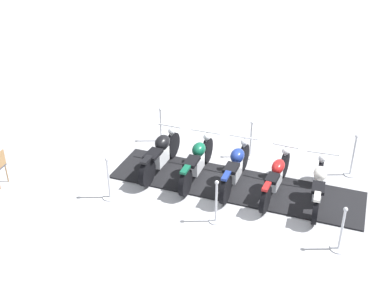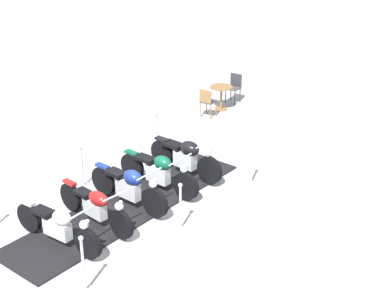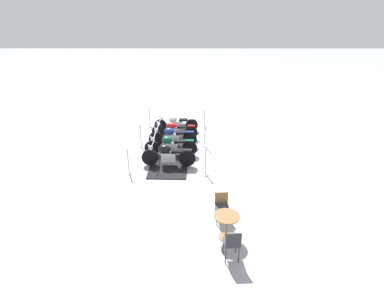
% 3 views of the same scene
% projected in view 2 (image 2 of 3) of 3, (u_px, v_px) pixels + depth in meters
% --- Properties ---
extents(ground_plane, '(80.00, 80.00, 0.00)m').
position_uv_depth(ground_plane, '(129.00, 206.00, 13.00)').
color(ground_plane, '#B2B2B7').
extents(display_platform, '(1.70, 6.16, 0.04)m').
position_uv_depth(display_platform, '(129.00, 205.00, 12.99)').
color(display_platform, black).
rests_on(display_platform, ground_plane).
extents(motorcycle_cream, '(2.28, 0.74, 0.92)m').
position_uv_depth(motorcycle_cream, '(58.00, 226.00, 11.40)').
color(motorcycle_cream, black).
rests_on(motorcycle_cream, display_platform).
extents(motorcycle_maroon, '(2.28, 0.63, 0.93)m').
position_uv_depth(motorcycle_maroon, '(96.00, 206.00, 12.08)').
color(motorcycle_maroon, black).
rests_on(motorcycle_maroon, display_platform).
extents(motorcycle_navy, '(2.25, 0.74, 0.99)m').
position_uv_depth(motorcycle_navy, '(129.00, 186.00, 12.77)').
color(motorcycle_navy, black).
rests_on(motorcycle_navy, display_platform).
extents(motorcycle_forest, '(2.30, 0.77, 0.96)m').
position_uv_depth(motorcycle_forest, '(159.00, 171.00, 13.48)').
color(motorcycle_forest, black).
rests_on(motorcycle_forest, display_platform).
extents(motorcycle_black, '(2.19, 0.63, 0.99)m').
position_uv_depth(motorcycle_black, '(186.00, 156.00, 14.17)').
color(motorcycle_black, black).
rests_on(motorcycle_black, display_platform).
extents(stanchion_left_rear, '(0.35, 0.35, 1.08)m').
position_uv_depth(stanchion_left_rear, '(157.00, 139.00, 15.57)').
color(stanchion_left_rear, silver).
rests_on(stanchion_left_rear, ground_plane).
extents(stanchion_left_mid, '(0.29, 0.29, 1.06)m').
position_uv_depth(stanchion_left_mid, '(82.00, 172.00, 13.71)').
color(stanchion_left_mid, silver).
rests_on(stanchion_left_mid, ground_plane).
extents(stanchion_right_rear, '(0.34, 0.34, 1.03)m').
position_uv_depth(stanchion_right_rear, '(251.00, 172.00, 13.86)').
color(stanchion_right_rear, silver).
rests_on(stanchion_right_rear, ground_plane).
extents(stanchion_right_mid, '(0.32, 0.32, 1.07)m').
position_uv_depth(stanchion_right_mid, '(181.00, 214.00, 12.00)').
color(stanchion_right_mid, silver).
rests_on(stanchion_right_mid, ground_plane).
extents(stanchion_right_front, '(0.31, 0.31, 1.14)m').
position_uv_depth(stanchion_right_front, '(84.00, 273.00, 10.13)').
color(stanchion_right_front, silver).
rests_on(stanchion_right_front, ground_plane).
extents(cafe_table, '(0.71, 0.71, 0.75)m').
position_uv_depth(cafe_table, '(221.00, 92.00, 18.34)').
color(cafe_table, olive).
rests_on(cafe_table, ground_plane).
extents(cafe_chair_near_table, '(0.43, 0.43, 0.93)m').
position_uv_depth(cafe_chair_near_table, '(234.00, 86.00, 18.98)').
color(cafe_chair_near_table, '#2D2D33').
rests_on(cafe_chair_near_table, ground_plane).
extents(cafe_chair_across_table, '(0.43, 0.43, 0.90)m').
position_uv_depth(cafe_chair_across_table, '(207.00, 101.00, 17.73)').
color(cafe_chair_across_table, olive).
rests_on(cafe_chair_across_table, ground_plane).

